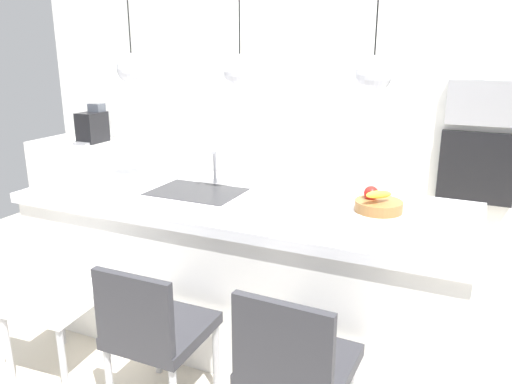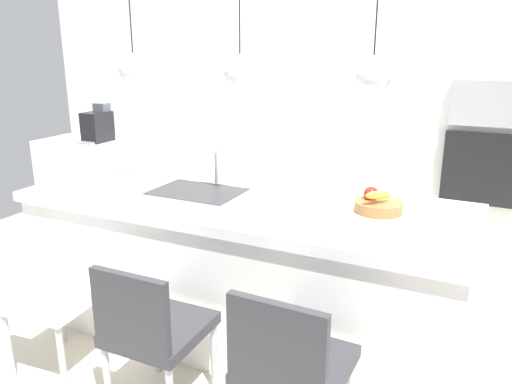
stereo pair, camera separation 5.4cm
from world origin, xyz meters
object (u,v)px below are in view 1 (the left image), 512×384
(coffee_machine, at_px, (92,126))
(chair_near, at_px, (46,295))
(oven, at_px, (477,168))
(chair_far, at_px, (295,365))
(chair_middle, at_px, (155,329))
(fruit_bowl, at_px, (378,204))
(microwave, at_px, (485,103))

(coffee_machine, relative_size, chair_near, 0.42)
(oven, bearing_deg, chair_far, -103.53)
(oven, distance_m, chair_near, 3.18)
(chair_near, distance_m, chair_far, 1.42)
(chair_near, bearing_deg, chair_middle, 0.64)
(oven, bearing_deg, chair_near, -129.40)
(fruit_bowl, relative_size, chair_near, 0.29)
(microwave, bearing_deg, chair_middle, -118.28)
(microwave, bearing_deg, oven, 0.00)
(chair_near, relative_size, chair_far, 1.07)
(microwave, distance_m, oven, 0.50)
(coffee_machine, bearing_deg, chair_near, -53.96)
(microwave, bearing_deg, coffee_machine, -175.24)
(coffee_machine, height_order, chair_middle, coffee_machine)
(chair_middle, xyz_separation_m, chair_far, (0.72, -0.00, 0.02))
(coffee_machine, height_order, chair_far, coffee_machine)
(fruit_bowl, xyz_separation_m, oven, (0.47, 1.48, -0.07))
(coffee_machine, bearing_deg, oven, 4.76)
(fruit_bowl, distance_m, coffee_machine, 3.32)
(fruit_bowl, distance_m, oven, 1.56)
(fruit_bowl, xyz_separation_m, chair_far, (-0.12, -0.95, -0.46))
(fruit_bowl, bearing_deg, coffee_machine, 159.07)
(fruit_bowl, bearing_deg, oven, 72.59)
(coffee_machine, height_order, microwave, microwave)
(chair_near, bearing_deg, oven, 50.60)
(coffee_machine, xyz_separation_m, chair_far, (2.98, -2.14, -0.51))
(chair_middle, distance_m, chair_far, 0.72)
(microwave, xyz_separation_m, oven, (0.00, 0.00, -0.50))
(fruit_bowl, xyz_separation_m, chair_near, (-1.54, -0.96, -0.44))
(fruit_bowl, height_order, chair_far, fruit_bowl)
(chair_near, height_order, chair_middle, chair_near)
(chair_far, bearing_deg, microwave, 76.47)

